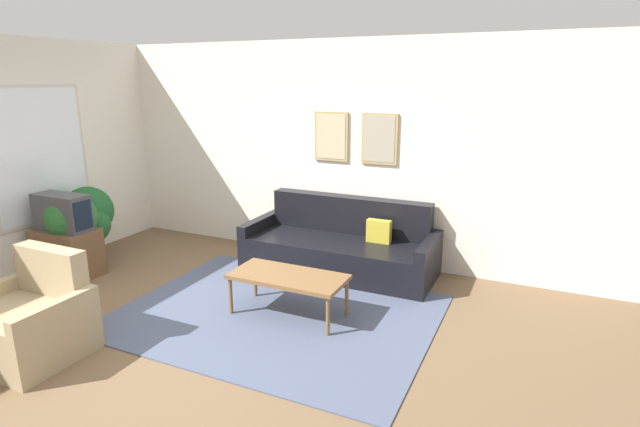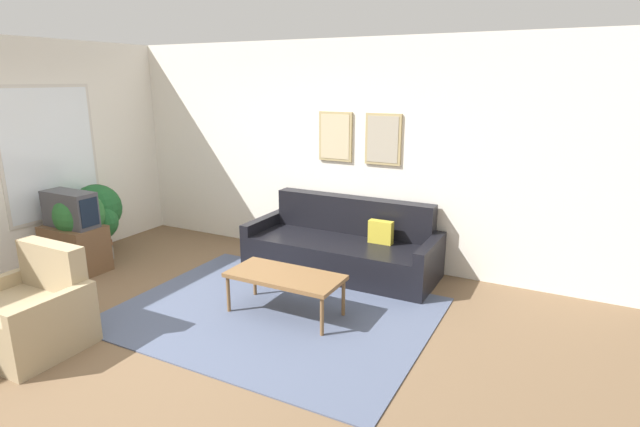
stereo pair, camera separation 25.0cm
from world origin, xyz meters
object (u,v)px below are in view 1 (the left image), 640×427
(coffee_table, at_px, (288,278))
(potted_plant_tall, at_px, (72,222))
(couch, at_px, (341,247))
(armchair, at_px, (30,322))
(tv, at_px, (62,212))

(coffee_table, distance_m, potted_plant_tall, 2.80)
(couch, distance_m, coffee_table, 1.32)
(couch, height_order, coffee_table, couch)
(couch, height_order, armchair, armchair)
(potted_plant_tall, bearing_deg, tv, -117.45)
(coffee_table, xyz_separation_m, armchair, (-1.62, -1.52, -0.09))
(coffee_table, bearing_deg, couch, 89.89)
(tv, height_order, armchair, tv)
(armchair, bearing_deg, tv, 146.28)
(armchair, relative_size, potted_plant_tall, 0.92)
(couch, xyz_separation_m, armchair, (-1.62, -2.84, 0.00))
(armchair, bearing_deg, couch, 74.67)
(couch, distance_m, potted_plant_tall, 3.15)
(couch, bearing_deg, coffee_table, -90.11)
(armchair, bearing_deg, potted_plant_tall, 143.77)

